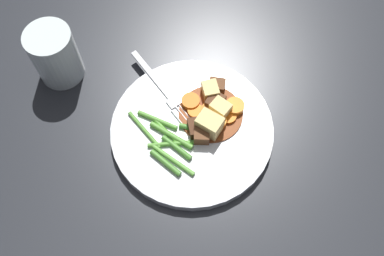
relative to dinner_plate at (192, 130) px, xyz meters
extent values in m
plane|color=#26282D|center=(0.00, 0.00, -0.01)|extent=(3.00, 3.00, 0.00)
cylinder|color=white|center=(0.00, 0.00, 0.00)|extent=(0.26, 0.26, 0.02)
cylinder|color=brown|center=(0.04, -0.01, 0.01)|extent=(0.10, 0.10, 0.00)
cylinder|color=orange|center=(0.03, 0.01, 0.01)|extent=(0.03, 0.03, 0.01)
cylinder|color=orange|center=(0.04, 0.03, 0.01)|extent=(0.03, 0.03, 0.01)
cylinder|color=orange|center=(0.04, -0.01, 0.02)|extent=(0.03, 0.03, 0.01)
cylinder|color=orange|center=(0.05, -0.04, 0.01)|extent=(0.04, 0.04, 0.01)
cylinder|color=orange|center=(0.03, -0.03, 0.02)|extent=(0.04, 0.04, 0.01)
cylinder|color=orange|center=(0.07, -0.04, 0.02)|extent=(0.03, 0.03, 0.01)
cube|color=#E5CC7A|center=(0.01, -0.02, 0.03)|extent=(0.03, 0.04, 0.04)
cube|color=#E5CC7A|center=(0.05, -0.02, 0.02)|extent=(0.03, 0.03, 0.03)
cube|color=#E5CC7A|center=(0.07, 0.01, 0.02)|extent=(0.04, 0.04, 0.03)
cube|color=#56331E|center=(0.05, -0.01, 0.02)|extent=(0.03, 0.03, 0.02)
cube|color=brown|center=(0.08, 0.01, 0.02)|extent=(0.03, 0.03, 0.02)
cube|color=#4C2B19|center=(0.00, -0.01, 0.02)|extent=(0.04, 0.04, 0.02)
cube|color=brown|center=(-0.01, -0.02, 0.02)|extent=(0.03, 0.03, 0.02)
cylinder|color=#4C8E33|center=(0.00, -0.01, 0.01)|extent=(0.03, 0.05, 0.01)
cylinder|color=#66AD42|center=(-0.06, -0.01, 0.01)|extent=(0.01, 0.08, 0.01)
cylinder|color=#66AD42|center=(-0.06, -0.01, 0.01)|extent=(0.01, 0.07, 0.01)
cylinder|color=#599E38|center=(-0.05, 0.06, 0.01)|extent=(0.03, 0.08, 0.01)
cylinder|color=#599E38|center=(-0.03, 0.03, 0.01)|extent=(0.02, 0.05, 0.01)
cylinder|color=#599E38|center=(-0.03, 0.02, 0.01)|extent=(0.01, 0.08, 0.01)
cylinder|color=#599E38|center=(-0.02, 0.05, 0.01)|extent=(0.02, 0.07, 0.01)
cylinder|color=#4C8E33|center=(-0.07, 0.00, 0.01)|extent=(0.02, 0.06, 0.01)
cylinder|color=#599E38|center=(-0.04, 0.01, 0.01)|extent=(0.05, 0.07, 0.01)
cylinder|color=#4C8E33|center=(-0.04, 0.00, 0.01)|extent=(0.01, 0.06, 0.01)
cube|color=silver|center=(0.05, 0.11, 0.01)|extent=(0.05, 0.11, 0.00)
cube|color=silver|center=(0.02, 0.05, 0.01)|extent=(0.03, 0.02, 0.00)
cylinder|color=silver|center=(0.00, 0.03, 0.01)|extent=(0.02, 0.04, 0.00)
cylinder|color=silver|center=(0.01, 0.02, 0.01)|extent=(0.02, 0.04, 0.00)
cylinder|color=silver|center=(0.02, 0.02, 0.01)|extent=(0.02, 0.04, 0.00)
cylinder|color=silver|center=(0.02, 0.02, 0.01)|extent=(0.02, 0.04, 0.00)
cylinder|color=silver|center=(-0.03, 0.25, 0.04)|extent=(0.08, 0.08, 0.10)
camera|label=1|loc=(-0.25, -0.17, 0.63)|focal=40.54mm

